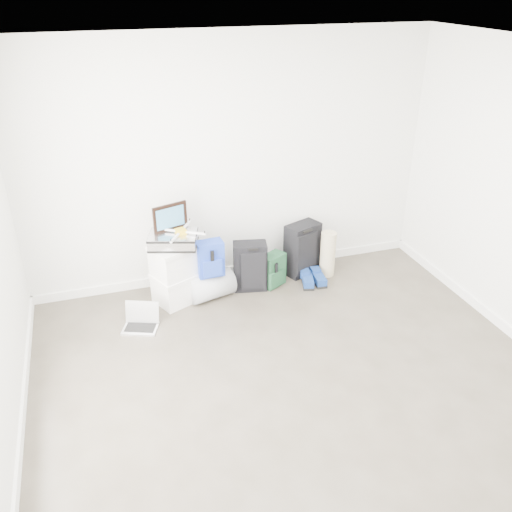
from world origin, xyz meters
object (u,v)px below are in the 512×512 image
object	(u,v)px
boxes_stack	(176,273)
laptop	(141,321)
duffel_bag	(211,286)
large_suitcase	(250,266)
briefcase	(173,240)
carry_on	(303,249)

from	to	relation	value
boxes_stack	laptop	bearing A→B (deg)	-163.59
duffel_bag	large_suitcase	world-z (taller)	large_suitcase
large_suitcase	laptop	distance (m)	1.34
briefcase	laptop	size ratio (longest dim) A/B	1.18
boxes_stack	large_suitcase	size ratio (longest dim) A/B	1.18
laptop	carry_on	bearing A→B (deg)	36.84
carry_on	boxes_stack	bearing A→B (deg)	164.00
boxes_stack	carry_on	distance (m)	1.52
boxes_stack	laptop	world-z (taller)	boxes_stack
briefcase	duffel_bag	bearing A→B (deg)	8.49
large_suitcase	laptop	xyz separation A→B (m)	(-1.27, -0.37, -0.22)
large_suitcase	duffel_bag	bearing A→B (deg)	-161.52
duffel_bag	large_suitcase	distance (m)	0.49
carry_on	laptop	world-z (taller)	carry_on
briefcase	duffel_bag	xyz separation A→B (m)	(0.36, -0.06, -0.58)
large_suitcase	carry_on	distance (m)	0.70
briefcase	duffel_bag	size ratio (longest dim) A/B	0.99
briefcase	carry_on	distance (m)	1.57
boxes_stack	laptop	xyz separation A→B (m)	(-0.44, -0.38, -0.27)
duffel_bag	carry_on	xyz separation A→B (m)	(1.15, 0.21, 0.16)
briefcase	large_suitcase	bearing A→B (deg)	17.23
duffel_bag	laptop	world-z (taller)	duffel_bag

